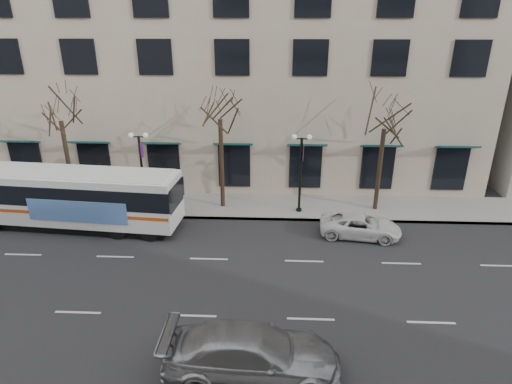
# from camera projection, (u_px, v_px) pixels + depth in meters

# --- Properties ---
(ground) EXTENTS (160.00, 160.00, 0.00)m
(ground) POSITION_uv_depth(u_px,v_px,m) (202.00, 284.00, 20.33)
(ground) COLOR black
(ground) RESTS_ON ground
(sidewalk_far) EXTENTS (80.00, 4.00, 0.15)m
(sidewalk_far) POSITION_uv_depth(u_px,v_px,m) (298.00, 207.00, 28.40)
(sidewalk_far) COLOR gray
(sidewalk_far) RESTS_ON ground
(building_hotel) EXTENTS (40.00, 20.00, 24.00)m
(building_hotel) POSITION_uv_depth(u_px,v_px,m) (212.00, 13.00, 35.20)
(building_hotel) COLOR #BBA88F
(building_hotel) RESTS_ON ground
(tree_far_left) EXTENTS (3.60, 3.60, 8.34)m
(tree_far_left) POSITION_uv_depth(u_px,v_px,m) (58.00, 106.00, 26.29)
(tree_far_left) COLOR black
(tree_far_left) RESTS_ON ground
(tree_far_mid) EXTENTS (3.60, 3.60, 8.55)m
(tree_far_mid) POSITION_uv_depth(u_px,v_px,m) (220.00, 104.00, 25.81)
(tree_far_mid) COLOR black
(tree_far_mid) RESTS_ON ground
(tree_far_right) EXTENTS (3.60, 3.60, 8.06)m
(tree_far_right) POSITION_uv_depth(u_px,v_px,m) (386.00, 113.00, 25.59)
(tree_far_right) COLOR black
(tree_far_right) RESTS_ON ground
(lamp_post_left) EXTENTS (1.22, 0.45, 5.21)m
(lamp_post_left) POSITION_uv_depth(u_px,v_px,m) (142.00, 168.00, 26.97)
(lamp_post_left) COLOR black
(lamp_post_left) RESTS_ON ground
(lamp_post_right) EXTENTS (1.22, 0.45, 5.21)m
(lamp_post_right) POSITION_uv_depth(u_px,v_px,m) (301.00, 170.00, 26.57)
(lamp_post_right) COLOR black
(lamp_post_right) RESTS_ON ground
(city_bus) EXTENTS (13.10, 3.92, 3.50)m
(city_bus) POSITION_uv_depth(u_px,v_px,m) (73.00, 197.00, 25.28)
(city_bus) COLOR white
(city_bus) RESTS_ON ground
(silver_car) EXTENTS (6.27, 2.59, 1.81)m
(silver_car) POSITION_uv_depth(u_px,v_px,m) (252.00, 354.00, 14.93)
(silver_car) COLOR #93959A
(silver_car) RESTS_ON ground
(white_pickup) EXTENTS (4.84, 2.71, 1.28)m
(white_pickup) POSITION_uv_depth(u_px,v_px,m) (360.00, 226.00, 24.59)
(white_pickup) COLOR silver
(white_pickup) RESTS_ON ground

